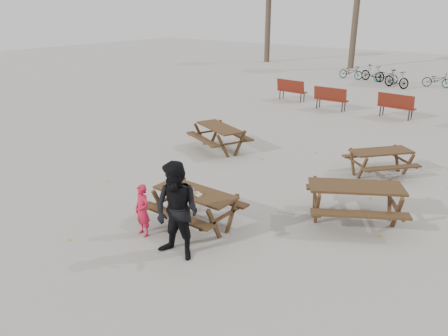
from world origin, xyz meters
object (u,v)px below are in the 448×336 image
Objects in this scene: picnic_table_east at (354,204)px; picnic_table_north at (219,138)px; main_picnic_table at (195,200)px; child at (142,210)px; food_tray at (198,194)px; picnic_table_far at (380,163)px; soda_bottle at (193,193)px; adult at (177,211)px.

picnic_table_north is at bearing 126.94° from picnic_table_east.
main_picnic_table is 1.64× the size of child.
picnic_table_far is at bearing 70.19° from food_tray.
child reaches higher than food_tray.
picnic_table_far is at bearing 69.99° from soda_bottle.
child is at bearing -163.22° from picnic_table_far.
soda_bottle reaches higher than picnic_table_far.
adult is (0.58, -1.15, 0.35)m from main_picnic_table.
food_tray is 0.11× the size of picnic_table_far.
picnic_table_north reaches higher than picnic_table_far.
main_picnic_table is 1.34m from adult.
main_picnic_table is 0.98× the size of picnic_table_north.
food_tray is at bearing -34.38° from picnic_table_north.
picnic_table_north is (-2.87, 4.55, -0.45)m from soda_bottle.
picnic_table_east is 1.19× the size of picnic_table_far.
picnic_table_far is at bearing 75.50° from child.
picnic_table_far is at bearing 69.98° from adult.
soda_bottle is 1.07m from child.
main_picnic_table is 0.35m from soda_bottle.
picnic_table_far is (2.67, 6.29, -0.19)m from child.
picnic_table_far is at bearing 68.26° from main_picnic_table.
food_tray reaches higher than main_picnic_table.
soda_bottle is 0.15× the size of child.
soda_bottle is at bearing -121.36° from food_tray.
picnic_table_north is (-3.34, 5.50, -0.54)m from adult.
child is 6.83m from picnic_table_far.
child reaches higher than soda_bottle.
main_picnic_table is at bearing -171.23° from picnic_table_east.
soda_bottle is 5.88m from picnic_table_far.
soda_bottle is at bearing -35.39° from picnic_table_north.
soda_bottle is 0.09× the size of picnic_table_north.
picnic_table_east reaches higher than main_picnic_table.
main_picnic_table is 0.29m from food_tray.
adult is (0.42, -1.04, 0.14)m from food_tray.
picnic_table_north is at bearing 123.29° from food_tray.
soda_bottle reaches higher than picnic_table_north.
adult is (1.14, -0.17, 0.39)m from child.
main_picnic_table is 1.13m from child.
main_picnic_table is at bearing 119.39° from soda_bottle.
picnic_table_far is (-0.50, 3.10, -0.07)m from picnic_table_east.
picnic_table_north reaches higher than main_picnic_table.
child is (-0.72, -0.87, -0.24)m from food_tray.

